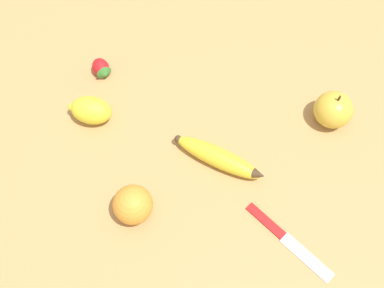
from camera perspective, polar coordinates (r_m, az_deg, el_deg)
ground_plane at (r=0.87m, az=1.17°, el=-2.06°), size 3.00×3.00×0.00m
banana at (r=0.85m, az=3.43°, el=-1.76°), size 0.18×0.10×0.04m
orange at (r=0.80m, az=-7.52°, el=-7.64°), size 0.07×0.07×0.07m
strawberry at (r=0.98m, az=-11.42°, el=9.38°), size 0.06×0.06×0.03m
apple at (r=0.93m, az=17.50°, el=4.17°), size 0.08×0.08×0.08m
lemon at (r=0.92m, az=-12.72°, el=4.20°), size 0.09×0.06×0.06m
paring_knife at (r=0.83m, az=11.78°, el=-11.60°), size 0.16×0.13×0.01m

